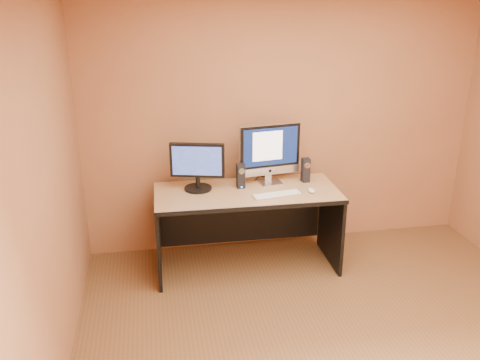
# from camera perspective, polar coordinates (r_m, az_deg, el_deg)

# --- Properties ---
(walls) EXTENTS (4.00, 4.00, 2.60)m
(walls) POSITION_cam_1_polar(r_m,az_deg,el_deg) (3.33, 13.78, -1.83)
(walls) COLOR #96603C
(walls) RESTS_ON ground
(desk) EXTENTS (1.72, 0.77, 0.79)m
(desk) POSITION_cam_1_polar(r_m,az_deg,el_deg) (4.87, 0.77, -5.59)
(desk) COLOR #A58652
(desk) RESTS_ON ground
(imac) EXTENTS (0.63, 0.31, 0.59)m
(imac) POSITION_cam_1_polar(r_m,az_deg,el_deg) (4.83, 3.48, 2.94)
(imac) COLOR silver
(imac) RESTS_ON desk
(second_monitor) EXTENTS (0.56, 0.37, 0.45)m
(second_monitor) POSITION_cam_1_polar(r_m,az_deg,el_deg) (4.69, -4.80, 1.49)
(second_monitor) COLOR black
(second_monitor) RESTS_ON desk
(speaker_left) EXTENTS (0.08, 0.08, 0.23)m
(speaker_left) POSITION_cam_1_polar(r_m,az_deg,el_deg) (4.76, 0.08, 0.47)
(speaker_left) COLOR black
(speaker_left) RESTS_ON desk
(speaker_right) EXTENTS (0.08, 0.08, 0.23)m
(speaker_right) POSITION_cam_1_polar(r_m,az_deg,el_deg) (4.95, 7.37, 1.12)
(speaker_right) COLOR black
(speaker_right) RESTS_ON desk
(keyboard) EXTENTS (0.47, 0.20, 0.02)m
(keyboard) POSITION_cam_1_polar(r_m,az_deg,el_deg) (4.62, 4.19, -1.64)
(keyboard) COLOR silver
(keyboard) RESTS_ON desk
(mouse) EXTENTS (0.07, 0.11, 0.04)m
(mouse) POSITION_cam_1_polar(r_m,az_deg,el_deg) (4.73, 8.01, -1.14)
(mouse) COLOR silver
(mouse) RESTS_ON desk
(cable_a) EXTENTS (0.12, 0.21, 0.01)m
(cable_a) POSITION_cam_1_polar(r_m,az_deg,el_deg) (5.00, 3.32, 0.10)
(cable_a) COLOR black
(cable_a) RESTS_ON desk
(cable_b) EXTENTS (0.10, 0.17, 0.01)m
(cable_b) POSITION_cam_1_polar(r_m,az_deg,el_deg) (5.04, 1.98, 0.28)
(cable_b) COLOR black
(cable_b) RESTS_ON desk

